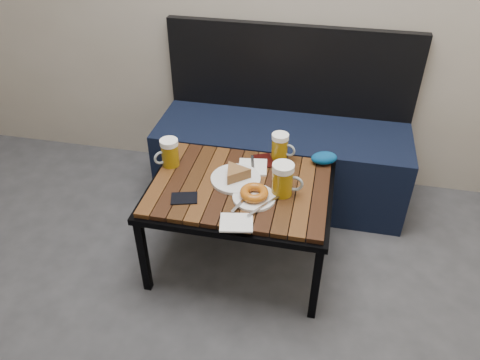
% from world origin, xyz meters
% --- Properties ---
extents(bench, '(1.40, 0.50, 0.95)m').
position_xyz_m(bench, '(0.19, 1.76, 0.27)').
color(bench, black).
rests_on(bench, ground).
extents(cafe_table, '(0.84, 0.62, 0.47)m').
position_xyz_m(cafe_table, '(0.08, 1.15, 0.43)').
color(cafe_table, black).
rests_on(cafe_table, ground).
extents(beer_mug_left, '(0.12, 0.12, 0.14)m').
position_xyz_m(beer_mug_left, '(-0.29, 1.24, 0.54)').
color(beer_mug_left, '#8F6A0B').
rests_on(beer_mug_left, cafe_table).
extents(beer_mug_centre, '(0.13, 0.09, 0.13)m').
position_xyz_m(beer_mug_centre, '(0.22, 1.41, 0.54)').
color(beer_mug_centre, '#8F6A0B').
rests_on(beer_mug_centre, cafe_table).
extents(beer_mug_right, '(0.14, 0.10, 0.15)m').
position_xyz_m(beer_mug_right, '(0.27, 1.13, 0.55)').
color(beer_mug_right, '#8F6A0B').
rests_on(beer_mug_right, cafe_table).
extents(plate_pie, '(0.23, 0.23, 0.06)m').
position_xyz_m(plate_pie, '(0.05, 1.19, 0.50)').
color(plate_pie, white).
rests_on(plate_pie, cafe_table).
extents(plate_bagel, '(0.21, 0.23, 0.05)m').
position_xyz_m(plate_bagel, '(0.16, 1.07, 0.49)').
color(plate_bagel, white).
rests_on(plate_bagel, cafe_table).
extents(napkin_left, '(0.15, 0.18, 0.01)m').
position_xyz_m(napkin_left, '(0.11, 1.30, 0.48)').
color(napkin_left, white).
rests_on(napkin_left, cafe_table).
extents(napkin_right, '(0.15, 0.14, 0.01)m').
position_xyz_m(napkin_right, '(0.12, 0.89, 0.48)').
color(napkin_right, white).
rests_on(napkin_right, cafe_table).
extents(passport_navy, '(0.13, 0.11, 0.01)m').
position_xyz_m(passport_navy, '(-0.14, 1.01, 0.47)').
color(passport_navy, black).
rests_on(passport_navy, cafe_table).
extents(passport_burgundy, '(0.13, 0.14, 0.01)m').
position_xyz_m(passport_burgundy, '(0.15, 1.37, 0.47)').
color(passport_burgundy, black).
rests_on(passport_burgundy, cafe_table).
extents(knit_pouch, '(0.15, 0.12, 0.06)m').
position_xyz_m(knit_pouch, '(0.44, 1.41, 0.50)').
color(knit_pouch, navy).
rests_on(knit_pouch, cafe_table).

